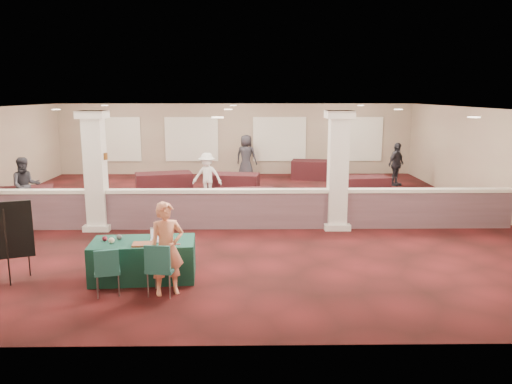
{
  "coord_description": "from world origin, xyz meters",
  "views": [
    {
      "loc": [
        0.6,
        -14.75,
        3.64
      ],
      "look_at": [
        0.79,
        -2.0,
        1.12
      ],
      "focal_mm": 35.0,
      "sensor_mm": 36.0,
      "label": 1
    }
  ],
  "objects_px": {
    "far_table_back_left": "(164,184)",
    "conf_chair_main": "(160,265)",
    "woman": "(167,249)",
    "far_table_front_right": "(365,186)",
    "attendee_c": "(396,164)",
    "far_table_back_center": "(233,184)",
    "attendee_d": "(246,157)",
    "conf_chair_side": "(107,268)",
    "far_table_back_right": "(315,170)",
    "near_table": "(144,260)",
    "easel_board": "(7,231)",
    "far_table_front_center": "(246,201)",
    "far_table_front_left": "(21,200)",
    "attendee_b": "(207,176)",
    "attendee_a": "(26,186)"
  },
  "relations": [
    {
      "from": "conf_chair_side",
      "to": "far_table_back_right",
      "type": "distance_m",
      "value": 13.73
    },
    {
      "from": "easel_board",
      "to": "far_table_back_right",
      "type": "height_order",
      "value": "easel_board"
    },
    {
      "from": "far_table_back_center",
      "to": "attendee_d",
      "type": "relative_size",
      "value": 1.0
    },
    {
      "from": "conf_chair_side",
      "to": "attendee_c",
      "type": "distance_m",
      "value": 13.92
    },
    {
      "from": "easel_board",
      "to": "attendee_c",
      "type": "xyz_separation_m",
      "value": [
        10.59,
        10.3,
        -0.16
      ]
    },
    {
      "from": "woman",
      "to": "far_table_front_left",
      "type": "height_order",
      "value": "woman"
    },
    {
      "from": "easel_board",
      "to": "attendee_c",
      "type": "height_order",
      "value": "attendee_c"
    },
    {
      "from": "woman",
      "to": "attendee_c",
      "type": "height_order",
      "value": "woman"
    },
    {
      "from": "far_table_front_center",
      "to": "far_table_front_right",
      "type": "distance_m",
      "value": 5.07
    },
    {
      "from": "woman",
      "to": "far_table_back_left",
      "type": "height_order",
      "value": "woman"
    },
    {
      "from": "woman",
      "to": "far_table_front_left",
      "type": "bearing_deg",
      "value": 110.4
    },
    {
      "from": "far_table_back_left",
      "to": "conf_chair_main",
      "type": "bearing_deg",
      "value": -80.94
    },
    {
      "from": "far_table_back_right",
      "to": "far_table_back_center",
      "type": "bearing_deg",
      "value": -136.39
    },
    {
      "from": "easel_board",
      "to": "far_table_back_left",
      "type": "height_order",
      "value": "easel_board"
    },
    {
      "from": "woman",
      "to": "far_table_back_left",
      "type": "xyz_separation_m",
      "value": [
        -1.61,
        9.23,
        -0.46
      ]
    },
    {
      "from": "conf_chair_side",
      "to": "attendee_b",
      "type": "bearing_deg",
      "value": 66.88
    },
    {
      "from": "woman",
      "to": "attendee_c",
      "type": "relative_size",
      "value": 1.0
    },
    {
      "from": "far_table_front_center",
      "to": "attendee_b",
      "type": "bearing_deg",
      "value": 122.58
    },
    {
      "from": "far_table_front_right",
      "to": "attendee_c",
      "type": "height_order",
      "value": "attendee_c"
    },
    {
      "from": "near_table",
      "to": "easel_board",
      "type": "relative_size",
      "value": 1.26
    },
    {
      "from": "attendee_d",
      "to": "conf_chair_main",
      "type": "bearing_deg",
      "value": 104.86
    },
    {
      "from": "conf_chair_side",
      "to": "far_table_back_left",
      "type": "height_order",
      "value": "conf_chair_side"
    },
    {
      "from": "near_table",
      "to": "far_table_front_right",
      "type": "distance_m",
      "value": 10.38
    },
    {
      "from": "far_table_front_center",
      "to": "far_table_back_right",
      "type": "xyz_separation_m",
      "value": [
        2.95,
        6.2,
        0.03
      ]
    },
    {
      "from": "attendee_a",
      "to": "far_table_back_left",
      "type": "bearing_deg",
      "value": 8.57
    },
    {
      "from": "woman",
      "to": "attendee_d",
      "type": "bearing_deg",
      "value": 63.66
    },
    {
      "from": "conf_chair_main",
      "to": "attendee_b",
      "type": "xyz_separation_m",
      "value": [
        0.16,
        8.57,
        0.23
      ]
    },
    {
      "from": "near_table",
      "to": "woman",
      "type": "xyz_separation_m",
      "value": [
        0.61,
        -0.79,
        0.48
      ]
    },
    {
      "from": "attendee_d",
      "to": "conf_chair_side",
      "type": "bearing_deg",
      "value": 100.68
    },
    {
      "from": "far_table_front_left",
      "to": "attendee_c",
      "type": "distance_m",
      "value": 13.74
    },
    {
      "from": "attendee_a",
      "to": "attendee_c",
      "type": "distance_m",
      "value": 13.53
    },
    {
      "from": "near_table",
      "to": "easel_board",
      "type": "height_order",
      "value": "easel_board"
    },
    {
      "from": "near_table",
      "to": "far_table_back_center",
      "type": "bearing_deg",
      "value": 75.58
    },
    {
      "from": "near_table",
      "to": "conf_chair_side",
      "type": "xyz_separation_m",
      "value": [
        -0.48,
        -0.86,
        0.15
      ]
    },
    {
      "from": "easel_board",
      "to": "attendee_a",
      "type": "relative_size",
      "value": 0.92
    },
    {
      "from": "conf_chair_main",
      "to": "far_table_front_left",
      "type": "xyz_separation_m",
      "value": [
        -5.49,
        6.63,
        -0.2
      ]
    },
    {
      "from": "attendee_a",
      "to": "easel_board",
      "type": "bearing_deg",
      "value": -99.14
    },
    {
      "from": "woman",
      "to": "far_table_front_right",
      "type": "xyz_separation_m",
      "value": [
        5.71,
        9.03,
        -0.52
      ]
    },
    {
      "from": "conf_chair_side",
      "to": "attendee_d",
      "type": "relative_size",
      "value": 0.48
    },
    {
      "from": "far_table_front_left",
      "to": "attendee_d",
      "type": "height_order",
      "value": "attendee_d"
    },
    {
      "from": "conf_chair_side",
      "to": "attendee_c",
      "type": "height_order",
      "value": "attendee_c"
    },
    {
      "from": "conf_chair_main",
      "to": "far_table_back_left",
      "type": "xyz_separation_m",
      "value": [
        -1.49,
        9.32,
        -0.18
      ]
    },
    {
      "from": "far_table_front_center",
      "to": "far_table_back_right",
      "type": "bearing_deg",
      "value": 64.55
    },
    {
      "from": "far_table_back_left",
      "to": "attendee_d",
      "type": "bearing_deg",
      "value": 50.51
    },
    {
      "from": "conf_chair_main",
      "to": "far_table_front_center",
      "type": "xyz_separation_m",
      "value": [
        1.53,
        6.42,
        -0.21
      ]
    },
    {
      "from": "conf_chair_side",
      "to": "attendee_a",
      "type": "bearing_deg",
      "value": 107.88
    },
    {
      "from": "conf_chair_main",
      "to": "attendee_b",
      "type": "distance_m",
      "value": 8.57
    },
    {
      "from": "woman",
      "to": "conf_chair_side",
      "type": "bearing_deg",
      "value": 163.71
    },
    {
      "from": "easel_board",
      "to": "far_table_front_right",
      "type": "xyz_separation_m",
      "value": [
        8.91,
        8.37,
        -0.68
      ]
    },
    {
      "from": "far_table_front_right",
      "to": "woman",
      "type": "bearing_deg",
      "value": -122.3
    }
  ]
}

